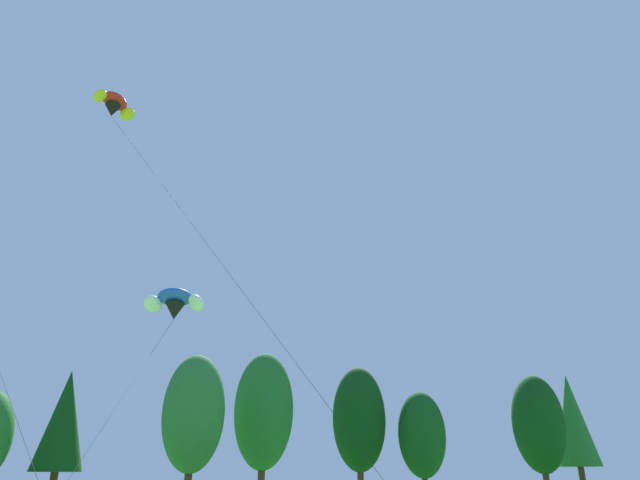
# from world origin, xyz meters

# --- Properties ---
(treeline_tree_e) EXTENTS (3.89, 3.89, 10.39)m
(treeline_tree_e) POSITION_xyz_m (-8.81, 54.82, 6.51)
(treeline_tree_e) COLOR #472D19
(treeline_tree_e) RESTS_ON ground_plane
(treeline_tree_f) EXTENTS (4.97, 4.97, 11.75)m
(treeline_tree_f) POSITION_xyz_m (0.95, 51.95, 7.11)
(treeline_tree_f) COLOR #472D19
(treeline_tree_f) RESTS_ON ground_plane
(treeline_tree_g) EXTENTS (5.30, 5.30, 12.98)m
(treeline_tree_g) POSITION_xyz_m (7.57, 55.36, 7.86)
(treeline_tree_g) COLOR #472D19
(treeline_tree_g) RESTS_ON ground_plane
(treeline_tree_h) EXTENTS (5.20, 5.20, 12.61)m
(treeline_tree_h) POSITION_xyz_m (17.75, 57.42, 7.63)
(treeline_tree_h) COLOR #472D19
(treeline_tree_h) RESTS_ON ground_plane
(treeline_tree_i) EXTENTS (4.51, 4.51, 10.05)m
(treeline_tree_i) POSITION_xyz_m (22.97, 54.44, 6.09)
(treeline_tree_i) COLOR #472D19
(treeline_tree_i) RESTS_ON ground_plane
(treeline_tree_j) EXTENTS (5.00, 5.00, 11.86)m
(treeline_tree_j) POSITION_xyz_m (34.60, 51.86, 7.18)
(treeline_tree_j) COLOR #472D19
(treeline_tree_j) RESTS_ON ground_plane
(treeline_tree_k) EXTENTS (4.43, 4.43, 12.85)m
(treeline_tree_k) POSITION_xyz_m (41.92, 55.08, 8.05)
(treeline_tree_k) COLOR #472D19
(treeline_tree_k) RESTS_ON ground_plane
(parafoil_kite_high_blue_white) EXTENTS (5.22, 15.71, 10.37)m
(parafoil_kite_high_blue_white) POSITION_xyz_m (-2.72, 34.79, 11.10)
(parafoil_kite_high_blue_white) COLOR blue
(parafoil_kite_mid_red_yellow) EXTENTS (12.22, 17.07, 23.16)m
(parafoil_kite_mid_red_yellow) POSITION_xyz_m (-7.56, 35.53, 23.53)
(parafoil_kite_mid_red_yellow) COLOR red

